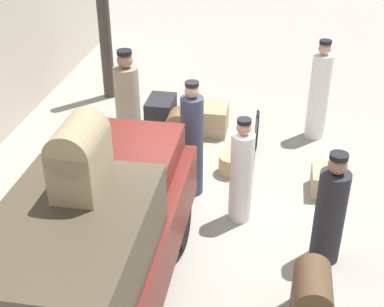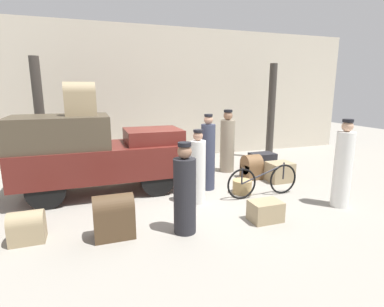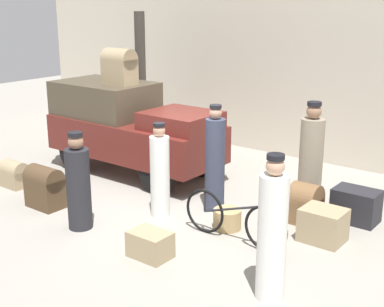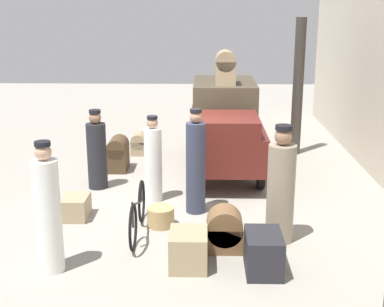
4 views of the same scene
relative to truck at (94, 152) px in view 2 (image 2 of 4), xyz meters
The scene contains 19 objects.
ground_plane 2.38m from the truck, 23.75° to the right, with size 30.00×30.00×0.00m, color gray.
station_building_facade 3.96m from the truck, 58.39° to the left, with size 16.00×0.15×4.50m.
canopy_pillar_left 2.29m from the truck, 126.01° to the left, with size 0.25×0.25×3.27m.
canopy_pillar_right 6.25m from the truck, 16.66° to the left, with size 0.25×0.25×3.27m.
truck is the anchor object (origin of this frame).
bicycle 3.97m from the truck, 22.51° to the right, with size 1.81×0.04×0.76m.
wicker_basket 3.57m from the truck, 19.57° to the right, with size 0.45×0.45×0.32m.
porter_lifting_near_truck 5.47m from the truck, 27.78° to the right, with size 0.36×0.36×1.85m.
porter_standing_middle 3.85m from the truck, 10.92° to the left, with size 0.42×0.42×1.85m.
porter_carrying_trunk 2.68m from the truck, 12.78° to the right, with size 0.34×0.34×1.86m.
conductor_in_dark_uniform 2.49m from the truck, 34.17° to the right, with size 0.33×0.33×1.62m.
porter_with_bicycle 2.93m from the truck, 62.00° to the right, with size 0.39×0.39×1.59m.
trunk_large_brown 2.45m from the truck, 85.24° to the right, with size 0.66×0.42×0.75m.
trunk_wicker_pale 4.78m from the truck, ahead, with size 0.64×0.53×0.52m.
trunk_umber_medium 4.86m from the truck, ahead, with size 0.73×0.50×0.55m.
trunk_barrel_dark 4.18m from the truck, ahead, with size 0.45×0.54×0.66m.
suitcase_tan_flat 2.48m from the truck, 119.32° to the right, with size 0.53×0.37×0.53m.
suitcase_small_leather 4.05m from the truck, 41.98° to the right, with size 0.59×0.42×0.38m.
trunk_on_truck_roof 1.24m from the truck, behind, with size 0.66×0.43×0.73m.
Camera 2 is at (-2.09, -6.30, 2.46)m, focal length 28.00 mm.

